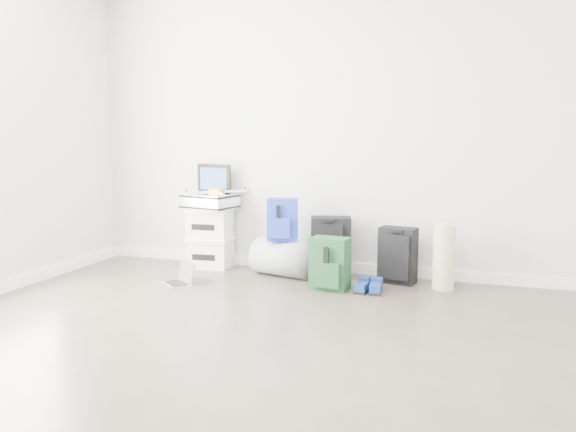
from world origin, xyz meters
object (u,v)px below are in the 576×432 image
at_px(duffel_bag, 283,258).
at_px(laptop, 180,279).
at_px(briefcase, 210,201).
at_px(boxes_stack, 210,237).
at_px(carry_on, 398,255).
at_px(large_suitcase, 330,247).

height_order(duffel_bag, laptop, duffel_bag).
height_order(briefcase, laptop, briefcase).
distance_m(boxes_stack, duffel_bag, 0.80).
bearing_deg(carry_on, laptop, -149.10).
height_order(boxes_stack, carry_on, boxes_stack).
xyz_separation_m(boxes_stack, large_suitcase, (1.20, -0.02, -0.02)).
distance_m(briefcase, laptop, 0.91).
bearing_deg(duffel_bag, briefcase, -172.75).
bearing_deg(boxes_stack, briefcase, 0.00).
bearing_deg(large_suitcase, boxes_stack, 163.00).
height_order(large_suitcase, carry_on, large_suitcase).
xyz_separation_m(large_suitcase, laptop, (-1.15, -0.67, -0.23)).
xyz_separation_m(duffel_bag, carry_on, (1.02, 0.07, 0.08)).
relative_size(boxes_stack, carry_on, 1.19).
distance_m(briefcase, duffel_bag, 0.92).
bearing_deg(briefcase, carry_on, 11.78).
bearing_deg(briefcase, large_suitcase, 12.01).
bearing_deg(large_suitcase, laptop, -165.94).
relative_size(carry_on, laptop, 1.41).
bearing_deg(briefcase, laptop, -73.26).
relative_size(boxes_stack, duffel_bag, 1.07).
distance_m(boxes_stack, briefcase, 0.35).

